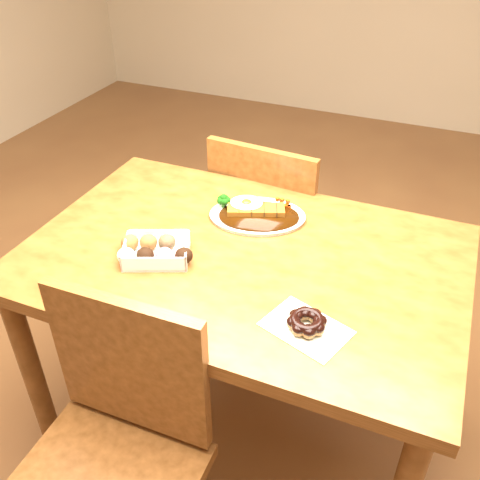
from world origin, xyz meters
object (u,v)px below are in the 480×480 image
at_px(chair_far, 273,229).
at_px(donut_box, 155,250).
at_px(katsu_curry_plate, 256,213).
at_px(chair_near, 111,458).
at_px(pon_de_ring, 307,323).
at_px(table, 242,281).

bearing_deg(chair_far, donut_box, 84.15).
relative_size(chair_far, katsu_curry_plate, 2.62).
bearing_deg(katsu_curry_plate, chair_near, -96.35).
xyz_separation_m(chair_far, donut_box, (-0.12, -0.64, 0.30)).
xyz_separation_m(chair_near, pon_de_ring, (0.36, 0.32, 0.29)).
xyz_separation_m(table, chair_far, (-0.09, 0.53, -0.17)).
bearing_deg(donut_box, pon_de_ring, -12.92).
relative_size(table, chair_near, 1.38).
xyz_separation_m(chair_far, katsu_curry_plate, (0.06, -0.35, 0.29)).
bearing_deg(table, chair_near, -102.05).
relative_size(table, pon_de_ring, 5.40).
relative_size(table, katsu_curry_plate, 3.61).
bearing_deg(chair_far, table, 104.52).
height_order(table, katsu_curry_plate, katsu_curry_plate).
distance_m(table, chair_far, 0.57).
bearing_deg(pon_de_ring, chair_far, 114.45).
distance_m(chair_far, pon_de_ring, 0.87).
bearing_deg(table, katsu_curry_plate, 100.21).
distance_m(table, chair_near, 0.57).
bearing_deg(katsu_curry_plate, chair_far, 99.64).
height_order(table, donut_box, donut_box).
distance_m(table, pon_de_ring, 0.35).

